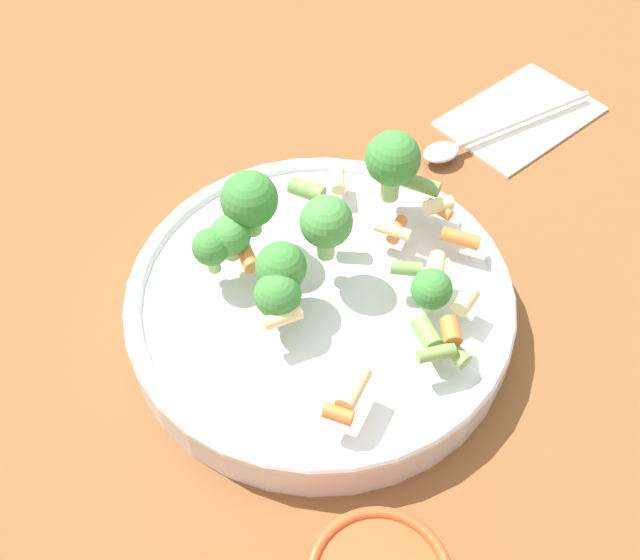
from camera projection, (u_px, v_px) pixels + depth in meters
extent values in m
plane|color=brown|center=(320.00, 318.00, 0.59)|extent=(3.00, 3.00, 0.00)
cylinder|color=silver|center=(320.00, 306.00, 0.58)|extent=(0.29, 0.29, 0.03)
torus|color=silver|center=(320.00, 293.00, 0.56)|extent=(0.29, 0.29, 0.01)
cylinder|color=#8CB766|center=(279.00, 313.00, 0.53)|extent=(0.01, 0.01, 0.01)
sphere|color=#3D8438|center=(278.00, 295.00, 0.52)|extent=(0.03, 0.03, 0.03)
cylinder|color=#8CB766|center=(252.00, 223.00, 0.56)|extent=(0.01, 0.01, 0.02)
sphere|color=#3D8438|center=(249.00, 199.00, 0.54)|extent=(0.04, 0.04, 0.04)
cylinder|color=#8CB766|center=(390.00, 186.00, 0.58)|extent=(0.01, 0.01, 0.02)
sphere|color=#3D8438|center=(393.00, 158.00, 0.56)|extent=(0.04, 0.04, 0.04)
cylinder|color=#8CB766|center=(214.00, 263.00, 0.56)|extent=(0.01, 0.01, 0.01)
sphere|color=#3D8438|center=(211.00, 247.00, 0.54)|extent=(0.03, 0.03, 0.03)
cylinder|color=#8CB766|center=(252.00, 211.00, 0.57)|extent=(0.01, 0.01, 0.01)
sphere|color=#33722D|center=(250.00, 193.00, 0.55)|extent=(0.03, 0.03, 0.03)
cylinder|color=#8CB766|center=(429.00, 303.00, 0.54)|extent=(0.01, 0.01, 0.01)
sphere|color=#3D8438|center=(432.00, 288.00, 0.53)|extent=(0.03, 0.03, 0.03)
cylinder|color=#8CB766|center=(283.00, 288.00, 0.54)|extent=(0.01, 0.01, 0.02)
sphere|color=#3D8438|center=(281.00, 267.00, 0.52)|extent=(0.04, 0.04, 0.04)
cylinder|color=#8CB766|center=(332.00, 247.00, 0.55)|extent=(0.01, 0.01, 0.02)
sphere|color=#479342|center=(332.00, 223.00, 0.53)|extent=(0.04, 0.04, 0.04)
cylinder|color=#8CB766|center=(232.00, 252.00, 0.56)|extent=(0.01, 0.01, 0.01)
sphere|color=#479342|center=(230.00, 235.00, 0.54)|extent=(0.03, 0.03, 0.03)
cylinder|color=#729E4C|center=(422.00, 185.00, 0.59)|extent=(0.03, 0.02, 0.01)
cylinder|color=orange|center=(451.00, 331.00, 0.50)|extent=(0.02, 0.02, 0.01)
cylinder|color=beige|center=(436.00, 270.00, 0.54)|extent=(0.01, 0.03, 0.01)
cylinder|color=beige|center=(338.00, 180.00, 0.61)|extent=(0.02, 0.03, 0.01)
cylinder|color=orange|center=(461.00, 239.00, 0.57)|extent=(0.03, 0.02, 0.01)
cylinder|color=beige|center=(464.00, 306.00, 0.53)|extent=(0.02, 0.02, 0.01)
cylinder|color=beige|center=(354.00, 388.00, 0.48)|extent=(0.02, 0.03, 0.01)
cylinder|color=#729E4C|center=(406.00, 268.00, 0.54)|extent=(0.02, 0.01, 0.01)
cylinder|color=orange|center=(246.00, 254.00, 0.55)|extent=(0.03, 0.03, 0.01)
cylinder|color=#729E4C|center=(307.00, 190.00, 0.59)|extent=(0.03, 0.02, 0.01)
cylinder|color=orange|center=(392.00, 174.00, 0.60)|extent=(0.02, 0.02, 0.01)
cylinder|color=orange|center=(439.00, 209.00, 0.58)|extent=(0.02, 0.02, 0.01)
cylinder|color=beige|center=(438.00, 205.00, 0.58)|extent=(0.03, 0.02, 0.01)
cylinder|color=beige|center=(393.00, 231.00, 0.57)|extent=(0.03, 0.01, 0.01)
cylinder|color=beige|center=(282.00, 318.00, 0.51)|extent=(0.03, 0.03, 0.01)
cylinder|color=orange|center=(397.00, 230.00, 0.58)|extent=(0.01, 0.02, 0.01)
cylinder|color=orange|center=(338.00, 414.00, 0.47)|extent=(0.02, 0.01, 0.01)
cylinder|color=#729E4C|center=(454.00, 353.00, 0.51)|extent=(0.02, 0.02, 0.01)
cylinder|color=#729E4C|center=(329.00, 222.00, 0.57)|extent=(0.02, 0.02, 0.01)
cylinder|color=#729E4C|center=(427.00, 333.00, 0.51)|extent=(0.02, 0.03, 0.01)
cylinder|color=#729E4C|center=(436.00, 353.00, 0.50)|extent=(0.03, 0.02, 0.01)
cube|color=white|center=(521.00, 116.00, 0.74)|extent=(0.17, 0.18, 0.01)
cylinder|color=silver|center=(524.00, 119.00, 0.72)|extent=(0.12, 0.11, 0.01)
ellipsoid|color=silver|center=(441.00, 152.00, 0.69)|extent=(0.04, 0.04, 0.01)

